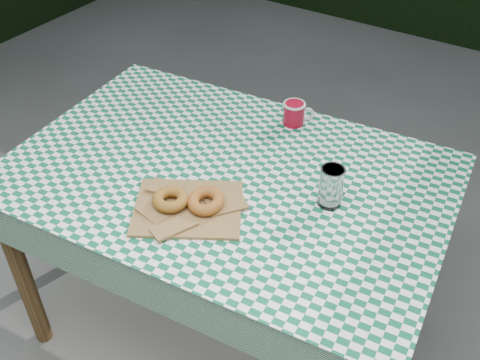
# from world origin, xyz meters

# --- Properties ---
(ground) EXTENTS (60.00, 60.00, 0.00)m
(ground) POSITION_xyz_m (0.00, 0.00, 0.00)
(ground) COLOR #4C4C48
(ground) RESTS_ON ground
(table) EXTENTS (1.39, 0.99, 0.75)m
(table) POSITION_xyz_m (-0.06, -0.10, 0.38)
(table) COLOR #54341C
(table) RESTS_ON ground
(tablecloth) EXTENTS (1.41, 1.01, 0.01)m
(tablecloth) POSITION_xyz_m (-0.06, -0.10, 0.75)
(tablecloth) COLOR #0E5939
(tablecloth) RESTS_ON table
(paper_bag) EXTENTS (0.38, 0.36, 0.02)m
(paper_bag) POSITION_xyz_m (-0.05, -0.29, 0.76)
(paper_bag) COLOR #987042
(paper_bag) RESTS_ON tablecloth
(bagel_front) EXTENTS (0.13, 0.13, 0.03)m
(bagel_front) POSITION_xyz_m (-0.10, -0.31, 0.79)
(bagel_front) COLOR #915D1E
(bagel_front) RESTS_ON paper_bag
(bagel_back) EXTENTS (0.13, 0.13, 0.03)m
(bagel_back) POSITION_xyz_m (-0.01, -0.27, 0.79)
(bagel_back) COLOR #A26821
(bagel_back) RESTS_ON paper_bag
(coffee_mug) EXTENTS (0.19, 0.19, 0.08)m
(coffee_mug) POSITION_xyz_m (-0.01, 0.26, 0.80)
(coffee_mug) COLOR maroon
(coffee_mug) RESTS_ON tablecloth
(drinking_glass) EXTENTS (0.08, 0.08, 0.12)m
(drinking_glass) POSITION_xyz_m (0.27, -0.05, 0.82)
(drinking_glass) COLOR silver
(drinking_glass) RESTS_ON tablecloth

